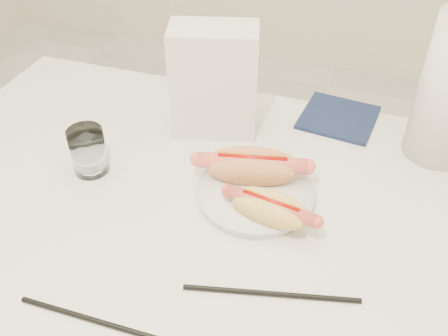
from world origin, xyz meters
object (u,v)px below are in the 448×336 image
(table, at_px, (217,241))
(napkin_box, at_px, (214,81))
(plate, at_px, (255,195))
(hotdog_right, at_px, (270,209))
(water_glass, at_px, (88,151))
(hotdog_left, at_px, (252,167))

(table, xyz_separation_m, napkin_box, (-0.09, 0.24, 0.17))
(plate, relative_size, hotdog_right, 1.26)
(plate, xyz_separation_m, water_glass, (-0.30, -0.02, 0.04))
(table, height_order, plate, plate)
(hotdog_right, bearing_deg, napkin_box, 136.65)
(hotdog_left, relative_size, water_glass, 2.17)
(table, distance_m, plate, 0.10)
(plate, bearing_deg, table, -127.60)
(napkin_box, bearing_deg, table, -85.32)
(water_glass, bearing_deg, table, -9.47)
(napkin_box, bearing_deg, water_glass, -145.96)
(plate, relative_size, water_glass, 2.21)
(plate, bearing_deg, hotdog_right, -54.20)
(hotdog_right, bearing_deg, table, -163.41)
(plate, xyz_separation_m, hotdog_right, (0.04, -0.05, 0.03))
(hotdog_right, relative_size, napkin_box, 0.71)
(table, xyz_separation_m, hotdog_right, (0.09, 0.01, 0.10))
(hotdog_right, height_order, water_glass, water_glass)
(hotdog_right, height_order, napkin_box, napkin_box)
(table, relative_size, hotdog_right, 7.80)
(table, height_order, hotdog_left, hotdog_left)
(plate, height_order, water_glass, water_glass)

